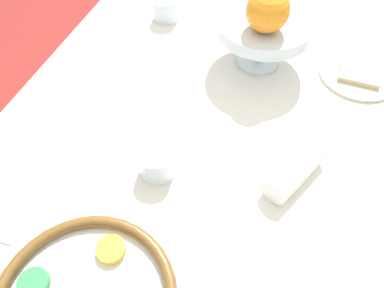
{
  "coord_description": "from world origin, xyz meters",
  "views": [
    {
      "loc": [
        -0.38,
        -0.09,
        1.34
      ],
      "look_at": [
        0.03,
        0.06,
        0.77
      ],
      "focal_mm": 35.0,
      "sensor_mm": 36.0,
      "label": 1
    }
  ],
  "objects_px": {
    "napkin_roll": "(295,171)",
    "cup_mid": "(166,9)",
    "fruit_stand": "(264,27)",
    "cup_near": "(157,162)",
    "bread_plate": "(359,73)",
    "orange_fruit": "(268,11)"
  },
  "relations": [
    {
      "from": "napkin_roll",
      "to": "cup_mid",
      "type": "relative_size",
      "value": 2.14
    },
    {
      "from": "fruit_stand",
      "to": "cup_near",
      "type": "distance_m",
      "value": 0.4
    },
    {
      "from": "bread_plate",
      "to": "cup_near",
      "type": "height_order",
      "value": "cup_near"
    },
    {
      "from": "bread_plate",
      "to": "napkin_roll",
      "type": "xyz_separation_m",
      "value": [
        -0.34,
        0.1,
        0.02
      ]
    },
    {
      "from": "cup_near",
      "to": "cup_mid",
      "type": "bearing_deg",
      "value": 19.83
    },
    {
      "from": "bread_plate",
      "to": "orange_fruit",
      "type": "bearing_deg",
      "value": 107.57
    },
    {
      "from": "orange_fruit",
      "to": "bread_plate",
      "type": "distance_m",
      "value": 0.29
    },
    {
      "from": "fruit_stand",
      "to": "orange_fruit",
      "type": "xyz_separation_m",
      "value": [
        -0.04,
        -0.01,
        0.07
      ]
    },
    {
      "from": "bread_plate",
      "to": "cup_near",
      "type": "relative_size",
      "value": 2.66
    },
    {
      "from": "fruit_stand",
      "to": "cup_mid",
      "type": "bearing_deg",
      "value": 71.54
    },
    {
      "from": "fruit_stand",
      "to": "napkin_roll",
      "type": "bearing_deg",
      "value": -155.72
    },
    {
      "from": "orange_fruit",
      "to": "cup_near",
      "type": "distance_m",
      "value": 0.38
    },
    {
      "from": "orange_fruit",
      "to": "napkin_roll",
      "type": "bearing_deg",
      "value": -153.55
    },
    {
      "from": "napkin_roll",
      "to": "cup_near",
      "type": "distance_m",
      "value": 0.26
    },
    {
      "from": "fruit_stand",
      "to": "cup_near",
      "type": "height_order",
      "value": "fruit_stand"
    },
    {
      "from": "orange_fruit",
      "to": "cup_mid",
      "type": "height_order",
      "value": "orange_fruit"
    },
    {
      "from": "orange_fruit",
      "to": "napkin_roll",
      "type": "distance_m",
      "value": 0.33
    },
    {
      "from": "orange_fruit",
      "to": "cup_near",
      "type": "xyz_separation_m",
      "value": [
        -0.34,
        0.12,
        -0.14
      ]
    },
    {
      "from": "fruit_stand",
      "to": "bread_plate",
      "type": "xyz_separation_m",
      "value": [
        0.03,
        -0.24,
        -0.09
      ]
    },
    {
      "from": "bread_plate",
      "to": "fruit_stand",
      "type": "bearing_deg",
      "value": 97.97
    },
    {
      "from": "fruit_stand",
      "to": "cup_mid",
      "type": "height_order",
      "value": "fruit_stand"
    },
    {
      "from": "cup_near",
      "to": "bread_plate",
      "type": "bearing_deg",
      "value": -40.22
    }
  ]
}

